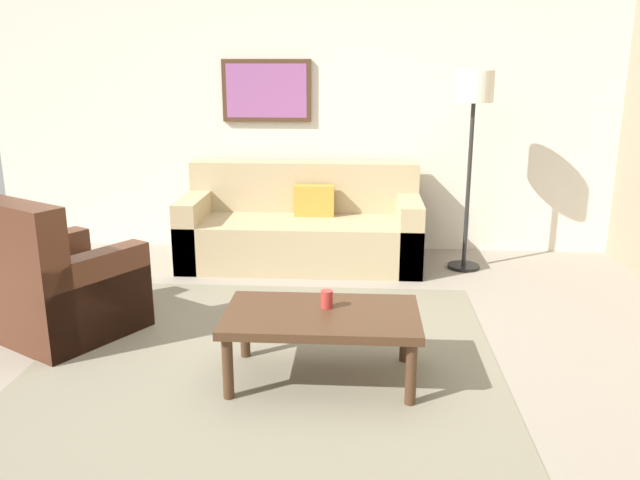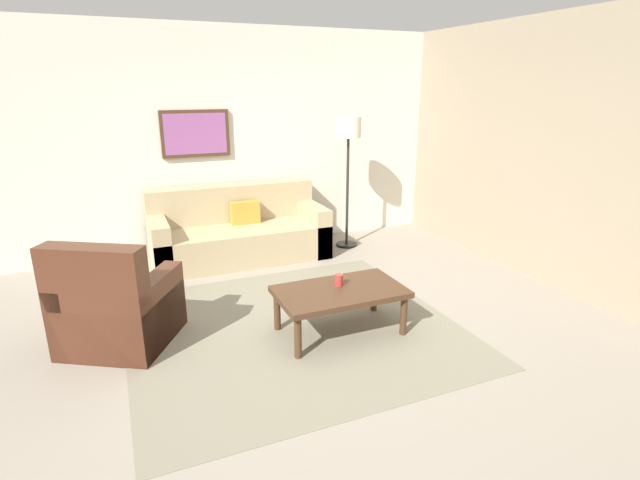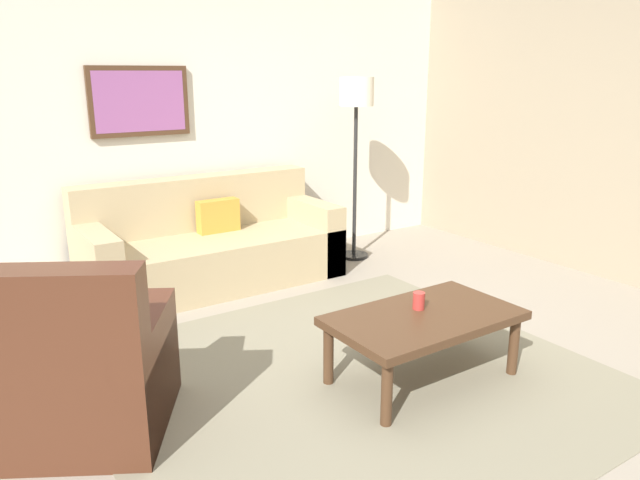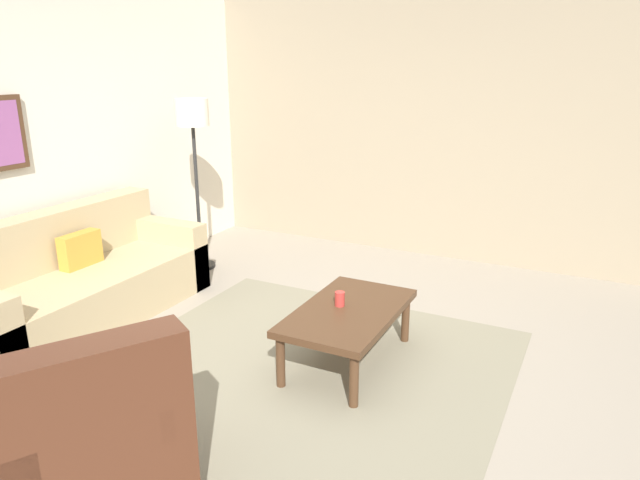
{
  "view_description": "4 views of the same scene",
  "coord_description": "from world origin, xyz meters",
  "px_view_note": "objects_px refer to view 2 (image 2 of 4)",
  "views": [
    {
      "loc": [
        0.57,
        -3.6,
        1.76
      ],
      "look_at": [
        0.32,
        0.25,
        0.7
      ],
      "focal_mm": 36.12,
      "sensor_mm": 36.0,
      "label": 1
    },
    {
      "loc": [
        -1.33,
        -3.71,
        2.09
      ],
      "look_at": [
        0.37,
        0.26,
        0.71
      ],
      "focal_mm": 27.38,
      "sensor_mm": 36.0,
      "label": 2
    },
    {
      "loc": [
        -1.93,
        -2.55,
        1.75
      ],
      "look_at": [
        0.01,
        0.33,
        0.78
      ],
      "focal_mm": 33.75,
      "sensor_mm": 36.0,
      "label": 3
    },
    {
      "loc": [
        -3.0,
        -1.69,
        2.05
      ],
      "look_at": [
        0.3,
        -0.03,
        0.9
      ],
      "focal_mm": 32.35,
      "sensor_mm": 36.0,
      "label": 4
    }
  ],
  "objects_px": {
    "coffee_table": "(340,295)",
    "framed_artwork": "(195,134)",
    "couch_main": "(238,234)",
    "cup": "(339,280)",
    "lamp_standing": "(348,141)",
    "armchair_leather": "(115,312)"
  },
  "relations": [
    {
      "from": "coffee_table",
      "to": "framed_artwork",
      "type": "relative_size",
      "value": 1.32
    },
    {
      "from": "framed_artwork",
      "to": "couch_main",
      "type": "bearing_deg",
      "value": -48.63
    },
    {
      "from": "cup",
      "to": "lamp_standing",
      "type": "distance_m",
      "value": 2.55
    },
    {
      "from": "couch_main",
      "to": "framed_artwork",
      "type": "xyz_separation_m",
      "value": [
        -0.37,
        0.42,
        1.22
      ]
    },
    {
      "from": "couch_main",
      "to": "cup",
      "type": "distance_m",
      "value": 2.27
    },
    {
      "from": "cup",
      "to": "lamp_standing",
      "type": "height_order",
      "value": "lamp_standing"
    },
    {
      "from": "lamp_standing",
      "to": "coffee_table",
      "type": "bearing_deg",
      "value": -117.61
    },
    {
      "from": "coffee_table",
      "to": "cup",
      "type": "bearing_deg",
      "value": 72.03
    },
    {
      "from": "framed_artwork",
      "to": "armchair_leather",
      "type": "bearing_deg",
      "value": -116.57
    },
    {
      "from": "cup",
      "to": "framed_artwork",
      "type": "relative_size",
      "value": 0.12
    },
    {
      "from": "cup",
      "to": "couch_main",
      "type": "bearing_deg",
      "value": 98.76
    },
    {
      "from": "armchair_leather",
      "to": "lamp_standing",
      "type": "relative_size",
      "value": 0.64
    },
    {
      "from": "armchair_leather",
      "to": "framed_artwork",
      "type": "bearing_deg",
      "value": 63.43
    },
    {
      "from": "coffee_table",
      "to": "cup",
      "type": "relative_size",
      "value": 10.75
    },
    {
      "from": "coffee_table",
      "to": "lamp_standing",
      "type": "distance_m",
      "value": 2.66
    },
    {
      "from": "couch_main",
      "to": "coffee_table",
      "type": "relative_size",
      "value": 1.93
    },
    {
      "from": "coffee_table",
      "to": "cup",
      "type": "xyz_separation_m",
      "value": [
        0.02,
        0.08,
        0.1
      ]
    },
    {
      "from": "armchair_leather",
      "to": "cup",
      "type": "distance_m",
      "value": 1.88
    },
    {
      "from": "couch_main",
      "to": "cup",
      "type": "relative_size",
      "value": 20.72
    },
    {
      "from": "couch_main",
      "to": "coffee_table",
      "type": "bearing_deg",
      "value": -82.12
    },
    {
      "from": "armchair_leather",
      "to": "lamp_standing",
      "type": "distance_m",
      "value": 3.55
    },
    {
      "from": "coffee_table",
      "to": "armchair_leather",
      "type": "bearing_deg",
      "value": 164.19
    }
  ]
}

